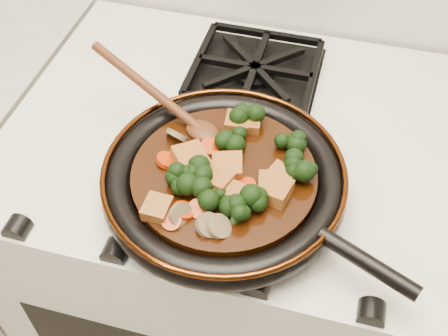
# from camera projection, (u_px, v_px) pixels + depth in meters

# --- Properties ---
(stove) EXTENTS (0.76, 0.60, 0.90)m
(stove) POSITION_uv_depth(u_px,v_px,m) (232.00, 269.00, 1.28)
(stove) COLOR beige
(stove) RESTS_ON ground
(burner_grate_front) EXTENTS (0.23, 0.23, 0.03)m
(burner_grate_front) POSITION_uv_depth(u_px,v_px,m) (213.00, 187.00, 0.84)
(burner_grate_front) COLOR black
(burner_grate_front) RESTS_ON stove
(burner_grate_back) EXTENTS (0.23, 0.23, 0.03)m
(burner_grate_back) POSITION_uv_depth(u_px,v_px,m) (255.00, 71.00, 1.02)
(burner_grate_back) COLOR black
(burner_grate_back) RESTS_ON stove
(skillet) EXTENTS (0.46, 0.35, 0.05)m
(skillet) POSITION_uv_depth(u_px,v_px,m) (225.00, 181.00, 0.81)
(skillet) COLOR black
(skillet) RESTS_ON burner_grate_front
(braising_sauce) EXTENTS (0.27, 0.27, 0.02)m
(braising_sauce) POSITION_uv_depth(u_px,v_px,m) (224.00, 178.00, 0.81)
(braising_sauce) COLOR black
(braising_sauce) RESTS_ON skillet
(tofu_cube_0) EXTENTS (0.04, 0.04, 0.02)m
(tofu_cube_0) POSITION_uv_depth(u_px,v_px,m) (157.00, 209.00, 0.75)
(tofu_cube_0) COLOR brown
(tofu_cube_0) RESTS_ON braising_sauce
(tofu_cube_1) EXTENTS (0.05, 0.05, 0.03)m
(tofu_cube_1) POSITION_uv_depth(u_px,v_px,m) (276.00, 191.00, 0.77)
(tofu_cube_1) COLOR brown
(tofu_cube_1) RESTS_ON braising_sauce
(tofu_cube_2) EXTENTS (0.06, 0.06, 0.03)m
(tofu_cube_2) POSITION_uv_depth(u_px,v_px,m) (217.00, 180.00, 0.78)
(tofu_cube_2) COLOR brown
(tofu_cube_2) RESTS_ON braising_sauce
(tofu_cube_3) EXTENTS (0.05, 0.05, 0.03)m
(tofu_cube_3) POSITION_uv_depth(u_px,v_px,m) (279.00, 178.00, 0.78)
(tofu_cube_3) COLOR brown
(tofu_cube_3) RESTS_ON braising_sauce
(tofu_cube_4) EXTENTS (0.04, 0.04, 0.02)m
(tofu_cube_4) POSITION_uv_depth(u_px,v_px,m) (248.00, 124.00, 0.85)
(tofu_cube_4) COLOR brown
(tofu_cube_4) RESTS_ON braising_sauce
(tofu_cube_5) EXTENTS (0.04, 0.04, 0.02)m
(tofu_cube_5) POSITION_uv_depth(u_px,v_px,m) (229.00, 191.00, 0.77)
(tofu_cube_5) COLOR brown
(tofu_cube_5) RESTS_ON braising_sauce
(tofu_cube_6) EXTENTS (0.05, 0.05, 0.03)m
(tofu_cube_6) POSITION_uv_depth(u_px,v_px,m) (228.00, 167.00, 0.79)
(tofu_cube_6) COLOR brown
(tofu_cube_6) RESTS_ON braising_sauce
(tofu_cube_7) EXTENTS (0.06, 0.06, 0.03)m
(tofu_cube_7) POSITION_uv_depth(u_px,v_px,m) (190.00, 159.00, 0.80)
(tofu_cube_7) COLOR brown
(tofu_cube_7) RESTS_ON braising_sauce
(tofu_cube_8) EXTENTS (0.04, 0.04, 0.02)m
(tofu_cube_8) POSITION_uv_depth(u_px,v_px,m) (272.00, 185.00, 0.77)
(tofu_cube_8) COLOR brown
(tofu_cube_8) RESTS_ON braising_sauce
(tofu_cube_9) EXTENTS (0.04, 0.04, 0.02)m
(tofu_cube_9) POSITION_uv_depth(u_px,v_px,m) (238.00, 123.00, 0.85)
(tofu_cube_9) COLOR brown
(tofu_cube_9) RESTS_ON braising_sauce
(broccoli_floret_0) EXTENTS (0.08, 0.08, 0.06)m
(broccoli_floret_0) POSITION_uv_depth(u_px,v_px,m) (290.00, 143.00, 0.82)
(broccoli_floret_0) COLOR black
(broccoli_floret_0) RESTS_ON braising_sauce
(broccoli_floret_1) EXTENTS (0.08, 0.08, 0.07)m
(broccoli_floret_1) POSITION_uv_depth(u_px,v_px,m) (234.00, 140.00, 0.83)
(broccoli_floret_1) COLOR black
(broccoli_floret_1) RESTS_ON braising_sauce
(broccoli_floret_2) EXTENTS (0.09, 0.09, 0.08)m
(broccoli_floret_2) POSITION_uv_depth(u_px,v_px,m) (247.00, 117.00, 0.85)
(broccoli_floret_2) COLOR black
(broccoli_floret_2) RESTS_ON braising_sauce
(broccoli_floret_3) EXTENTS (0.07, 0.08, 0.07)m
(broccoli_floret_3) POSITION_uv_depth(u_px,v_px,m) (181.00, 182.00, 0.77)
(broccoli_floret_3) COLOR black
(broccoli_floret_3) RESTS_ON braising_sauce
(broccoli_floret_4) EXTENTS (0.09, 0.08, 0.07)m
(broccoli_floret_4) POSITION_uv_depth(u_px,v_px,m) (299.00, 171.00, 0.78)
(broccoli_floret_4) COLOR black
(broccoli_floret_4) RESTS_ON braising_sauce
(broccoli_floret_5) EXTENTS (0.08, 0.08, 0.07)m
(broccoli_floret_5) POSITION_uv_depth(u_px,v_px,m) (235.00, 216.00, 0.73)
(broccoli_floret_5) COLOR black
(broccoli_floret_5) RESTS_ON braising_sauce
(broccoli_floret_6) EXTENTS (0.09, 0.09, 0.07)m
(broccoli_floret_6) POSITION_uv_depth(u_px,v_px,m) (249.00, 205.00, 0.74)
(broccoli_floret_6) COLOR black
(broccoli_floret_6) RESTS_ON braising_sauce
(broccoli_floret_7) EXTENTS (0.08, 0.09, 0.07)m
(broccoli_floret_7) POSITION_uv_depth(u_px,v_px,m) (199.00, 174.00, 0.78)
(broccoli_floret_7) COLOR black
(broccoli_floret_7) RESTS_ON braising_sauce
(broccoli_floret_8) EXTENTS (0.07, 0.07, 0.06)m
(broccoli_floret_8) POSITION_uv_depth(u_px,v_px,m) (209.00, 196.00, 0.76)
(broccoli_floret_8) COLOR black
(broccoli_floret_8) RESTS_ON braising_sauce
(carrot_coin_0) EXTENTS (0.03, 0.03, 0.02)m
(carrot_coin_0) POSITION_uv_depth(u_px,v_px,m) (199.00, 209.00, 0.75)
(carrot_coin_0) COLOR #AB2904
(carrot_coin_0) RESTS_ON braising_sauce
(carrot_coin_1) EXTENTS (0.03, 0.03, 0.02)m
(carrot_coin_1) POSITION_uv_depth(u_px,v_px,m) (172.00, 221.00, 0.74)
(carrot_coin_1) COLOR #AB2904
(carrot_coin_1) RESTS_ON braising_sauce
(carrot_coin_2) EXTENTS (0.03, 0.03, 0.02)m
(carrot_coin_2) POSITION_uv_depth(u_px,v_px,m) (167.00, 160.00, 0.81)
(carrot_coin_2) COLOR #AB2904
(carrot_coin_2) RESTS_ON braising_sauce
(carrot_coin_3) EXTENTS (0.03, 0.03, 0.02)m
(carrot_coin_3) POSITION_uv_depth(u_px,v_px,m) (210.00, 147.00, 0.82)
(carrot_coin_3) COLOR #AB2904
(carrot_coin_3) RESTS_ON braising_sauce
(carrot_coin_4) EXTENTS (0.03, 0.03, 0.02)m
(carrot_coin_4) POSITION_uv_depth(u_px,v_px,m) (183.00, 211.00, 0.75)
(carrot_coin_4) COLOR #AB2904
(carrot_coin_4) RESTS_ON braising_sauce
(carrot_coin_5) EXTENTS (0.03, 0.03, 0.02)m
(carrot_coin_5) POSITION_uv_depth(u_px,v_px,m) (246.00, 187.00, 0.77)
(carrot_coin_5) COLOR #AB2904
(carrot_coin_5) RESTS_ON braising_sauce
(mushroom_slice_0) EXTENTS (0.04, 0.04, 0.03)m
(mushroom_slice_0) POSITION_uv_depth(u_px,v_px,m) (181.00, 215.00, 0.74)
(mushroom_slice_0) COLOR brown
(mushroom_slice_0) RESTS_ON braising_sauce
(mushroom_slice_1) EXTENTS (0.04, 0.04, 0.03)m
(mushroom_slice_1) POSITION_uv_depth(u_px,v_px,m) (208.00, 225.00, 0.73)
(mushroom_slice_1) COLOR brown
(mushroom_slice_1) RESTS_ON braising_sauce
(mushroom_slice_2) EXTENTS (0.04, 0.04, 0.03)m
(mushroom_slice_2) POSITION_uv_depth(u_px,v_px,m) (177.00, 135.00, 0.84)
(mushroom_slice_2) COLOR brown
(mushroom_slice_2) RESTS_ON braising_sauce
(mushroom_slice_3) EXTENTS (0.04, 0.04, 0.03)m
(mushroom_slice_3) POSITION_uv_depth(u_px,v_px,m) (219.00, 227.00, 0.73)
(mushroom_slice_3) COLOR brown
(mushroom_slice_3) RESTS_ON braising_sauce
(wooden_spoon) EXTENTS (0.14, 0.08, 0.22)m
(wooden_spoon) POSITION_uv_depth(u_px,v_px,m) (172.00, 106.00, 0.86)
(wooden_spoon) COLOR #45210E
(wooden_spoon) RESTS_ON braising_sauce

